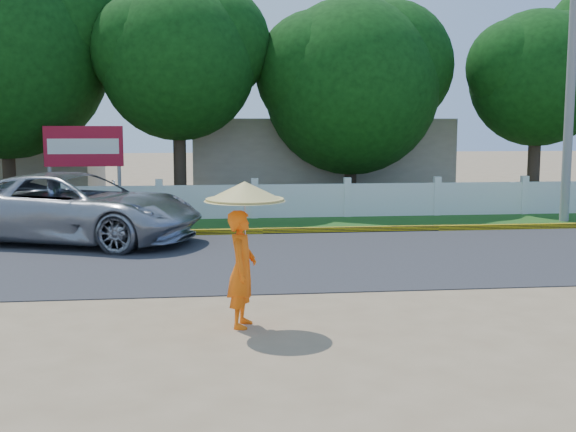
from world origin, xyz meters
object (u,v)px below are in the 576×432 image
object	(u,v)px
vehicle	(75,208)
billboard	(84,151)
utility_pole	(571,88)
monk_with_parasol	(243,233)

from	to	relation	value
vehicle	billboard	distance (m)	5.28
utility_pole	monk_with_parasol	bearing A→B (deg)	-135.53
monk_with_parasol	billboard	distance (m)	13.95
utility_pole	billboard	size ratio (longest dim) A/B	2.78
utility_pole	monk_with_parasol	size ratio (longest dim) A/B	3.70
utility_pole	billboard	bearing A→B (deg)	169.02
utility_pole	vehicle	bearing A→B (deg)	-171.28
monk_with_parasol	vehicle	bearing A→B (deg)	115.51
vehicle	billboard	xyz separation A→B (m)	(-0.55, 5.10, 1.24)
vehicle	utility_pole	bearing A→B (deg)	-60.75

